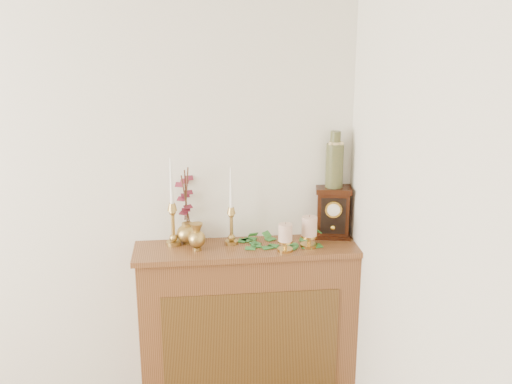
{
  "coord_description": "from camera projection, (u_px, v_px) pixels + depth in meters",
  "views": [
    {
      "loc": [
        1.1,
        -0.94,
        2.13
      ],
      "look_at": [
        1.44,
        2.05,
        1.25
      ],
      "focal_mm": 42.0,
      "sensor_mm": 36.0,
      "label": 1
    }
  ],
  "objects": [
    {
      "name": "candlestick_center",
      "position": [
        231.0,
        219.0,
        3.27
      ],
      "size": [
        0.07,
        0.07,
        0.43
      ],
      "rotation": [
        0.0,
        0.0,
        -0.18
      ],
      "color": "tan",
      "rests_on": "console_shelf"
    },
    {
      "name": "candlestick_left",
      "position": [
        173.0,
        217.0,
        3.25
      ],
      "size": [
        0.08,
        0.08,
        0.49
      ],
      "rotation": [
        0.0,
        0.0,
        0.27
      ],
      "color": "tan",
      "rests_on": "console_shelf"
    },
    {
      "name": "pillar_candle_right",
      "position": [
        309.0,
        230.0,
        3.24
      ],
      "size": [
        0.09,
        0.09,
        0.18
      ],
      "rotation": [
        0.0,
        0.0,
        0.26
      ],
      "color": "#BF9443",
      "rests_on": "console_shelf"
    },
    {
      "name": "ivy_garland",
      "position": [
        288.0,
        241.0,
        3.31
      ],
      "size": [
        0.48,
        0.22,
        0.09
      ],
      "rotation": [
        0.0,
        0.0,
        -0.22
      ],
      "color": "#296C29",
      "rests_on": "console_shelf"
    },
    {
      "name": "console_shelf",
      "position": [
        248.0,
        327.0,
        3.41
      ],
      "size": [
        1.24,
        0.34,
        0.93
      ],
      "color": "brown",
      "rests_on": "ground"
    },
    {
      "name": "bud_vase",
      "position": [
        197.0,
        237.0,
        3.2
      ],
      "size": [
        0.09,
        0.09,
        0.15
      ],
      "rotation": [
        0.0,
        0.0,
        0.31
      ],
      "color": "tan",
      "rests_on": "console_shelf"
    },
    {
      "name": "ginger_jar",
      "position": [
        186.0,
        207.0,
        3.29
      ],
      "size": [
        0.18,
        0.19,
        0.44
      ],
      "rotation": [
        0.0,
        0.0,
        -0.17
      ],
      "color": "tan",
      "rests_on": "console_shelf"
    },
    {
      "name": "mantel_clock",
      "position": [
        333.0,
        213.0,
        3.37
      ],
      "size": [
        0.22,
        0.17,
        0.29
      ],
      "rotation": [
        0.0,
        0.0,
        -0.18
      ],
      "color": "#32140A",
      "rests_on": "console_shelf"
    },
    {
      "name": "pillar_candle_left",
      "position": [
        285.0,
        236.0,
        3.18
      ],
      "size": [
        0.08,
        0.08,
        0.16
      ],
      "rotation": [
        0.0,
        0.0,
        0.07
      ],
      "color": "#BF9443",
      "rests_on": "console_shelf"
    },
    {
      "name": "ceramic_vase",
      "position": [
        335.0,
        162.0,
        3.29
      ],
      "size": [
        0.1,
        0.1,
        0.31
      ],
      "rotation": [
        0.0,
        0.0,
        -0.18
      ],
      "color": "#172E20",
      "rests_on": "mantel_clock"
    }
  ]
}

